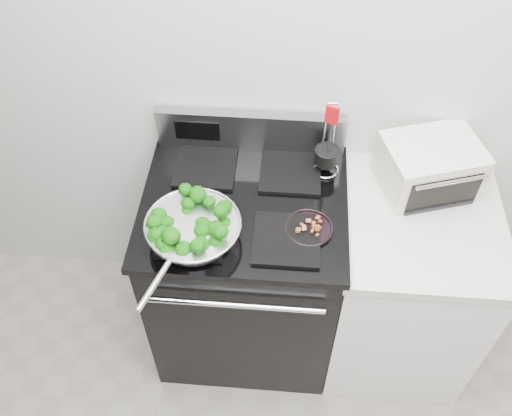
# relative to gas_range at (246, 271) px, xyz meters

# --- Properties ---
(back_wall) EXTENTS (4.00, 0.02, 2.70)m
(back_wall) POSITION_rel_gas_range_xyz_m (0.30, 0.34, 0.86)
(back_wall) COLOR silver
(back_wall) RESTS_ON ground
(gas_range) EXTENTS (0.79, 0.69, 1.13)m
(gas_range) POSITION_rel_gas_range_xyz_m (0.00, 0.00, 0.00)
(gas_range) COLOR black
(gas_range) RESTS_ON floor
(counter) EXTENTS (0.62, 0.68, 0.92)m
(counter) POSITION_rel_gas_range_xyz_m (0.68, -0.00, -0.03)
(counter) COLOR white
(counter) RESTS_ON floor
(skillet) EXTENTS (0.35, 0.53, 0.07)m
(skillet) POSITION_rel_gas_range_xyz_m (-0.16, -0.19, 0.52)
(skillet) COLOR silver
(skillet) RESTS_ON gas_range
(broccoli_pile) EXTENTS (0.27, 0.27, 0.09)m
(broccoli_pile) POSITION_rel_gas_range_xyz_m (-0.16, -0.19, 0.54)
(broccoli_pile) COLOR #063404
(broccoli_pile) RESTS_ON skillet
(bacon_plate) EXTENTS (0.18, 0.18, 0.04)m
(bacon_plate) POSITION_rel_gas_range_xyz_m (0.25, -0.12, 0.48)
(bacon_plate) COLOR black
(bacon_plate) RESTS_ON gas_range
(utensil_holder) EXTENTS (0.11, 0.11, 0.34)m
(utensil_holder) POSITION_rel_gas_range_xyz_m (0.31, 0.19, 0.52)
(utensil_holder) COLOR silver
(utensil_holder) RESTS_ON gas_range
(toaster_oven) EXTENTS (0.42, 0.36, 0.20)m
(toaster_oven) POSITION_rel_gas_range_xyz_m (0.70, 0.17, 0.53)
(toaster_oven) COLOR silver
(toaster_oven) RESTS_ON counter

